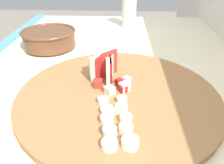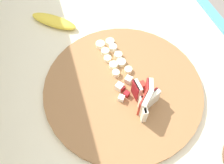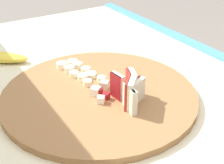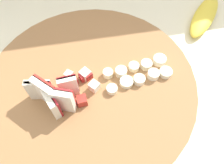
# 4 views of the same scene
# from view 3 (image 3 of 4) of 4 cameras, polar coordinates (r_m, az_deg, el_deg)

# --- Properties ---
(cutting_board) EXTENTS (0.46, 0.46, 0.02)m
(cutting_board) POSITION_cam_3_polar(r_m,az_deg,el_deg) (0.75, -2.31, -2.27)
(cutting_board) COLOR olive
(cutting_board) RESTS_ON tiled_countertop
(apple_wedge_fan) EXTENTS (0.10, 0.07, 0.07)m
(apple_wedge_fan) POSITION_cam_3_polar(r_m,az_deg,el_deg) (0.69, 3.16, -1.55)
(apple_wedge_fan) COLOR maroon
(apple_wedge_fan) RESTS_ON cutting_board
(apple_dice_pile) EXTENTS (0.07, 0.09, 0.02)m
(apple_dice_pile) POSITION_cam_3_polar(r_m,az_deg,el_deg) (0.73, -1.53, -1.55)
(apple_dice_pile) COLOR white
(apple_dice_pile) RESTS_ON cutting_board
(banana_slice_rows) EXTENTS (0.15, 0.08, 0.02)m
(banana_slice_rows) POSITION_cam_3_polar(r_m,az_deg,el_deg) (0.83, -6.00, 1.98)
(banana_slice_rows) COLOR #F4EAC6
(banana_slice_rows) RESTS_ON cutting_board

